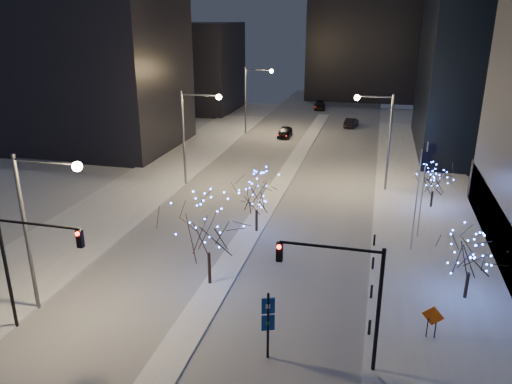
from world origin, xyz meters
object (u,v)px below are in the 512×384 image
(holiday_tree_median_near, at_px, (208,227))
(holiday_tree_plaza_near, at_px, (472,254))
(street_lamp_w_near, at_px, (38,214))
(holiday_tree_plaza_far, at_px, (434,179))
(street_lamp_east, at_px, (381,130))
(street_lamp_w_mid, at_px, (193,126))
(car_far, at_px, (320,106))
(holiday_tree_median_far, at_px, (257,193))
(car_near, at_px, (285,132))
(construction_sign, at_px, (432,319))
(car_mid, at_px, (351,123))
(street_lamp_w_far, at_px, (252,92))
(traffic_signal_east, at_px, (348,287))
(wayfinding_sign, at_px, (268,319))
(traffic_signal_west, at_px, (28,257))

(holiday_tree_median_near, xyz_separation_m, holiday_tree_plaza_near, (16.58, 2.20, -1.08))
(street_lamp_w_near, distance_m, holiday_tree_plaza_far, 34.19)
(street_lamp_east, height_order, holiday_tree_plaza_near, street_lamp_east)
(street_lamp_w_mid, xyz_separation_m, holiday_tree_plaza_near, (25.02, -17.50, -3.27))
(car_far, bearing_deg, holiday_tree_median_far, -94.14)
(car_near, bearing_deg, street_lamp_east, -58.10)
(street_lamp_east, xyz_separation_m, construction_sign, (3.48, -25.47, -5.08))
(holiday_tree_median_near, height_order, holiday_tree_plaza_near, holiday_tree_median_near)
(construction_sign, bearing_deg, car_mid, 112.02)
(street_lamp_w_far, bearing_deg, traffic_signal_east, -70.68)
(street_lamp_w_far, relative_size, construction_sign, 4.93)
(street_lamp_w_far, distance_m, car_near, 7.78)
(holiday_tree_plaza_far, bearing_deg, street_lamp_w_mid, 177.41)
(traffic_signal_east, relative_size, car_far, 1.36)
(street_lamp_w_mid, bearing_deg, street_lamp_w_near, -90.00)
(holiday_tree_median_far, bearing_deg, street_lamp_w_far, 104.89)
(street_lamp_w_mid, xyz_separation_m, construction_sign, (22.51, -22.47, -5.13))
(car_mid, height_order, wayfinding_sign, wayfinding_sign)
(street_lamp_east, xyz_separation_m, car_far, (-11.58, 45.71, -5.70))
(construction_sign, bearing_deg, street_lamp_w_near, -159.72)
(traffic_signal_west, height_order, holiday_tree_plaza_far, traffic_signal_west)
(street_lamp_w_near, bearing_deg, holiday_tree_median_far, 56.97)
(car_far, bearing_deg, wayfinding_sign, -91.12)
(street_lamp_w_near, height_order, construction_sign, street_lamp_w_near)
(holiday_tree_median_far, xyz_separation_m, wayfinding_sign, (4.50, -15.74, -1.07))
(holiday_tree_plaza_near, height_order, construction_sign, holiday_tree_plaza_near)
(street_lamp_w_mid, height_order, street_lamp_east, same)
(holiday_tree_median_near, relative_size, holiday_tree_plaza_far, 1.49)
(street_lamp_w_mid, height_order, holiday_tree_median_far, street_lamp_w_mid)
(street_lamp_w_mid, distance_m, traffic_signal_west, 27.06)
(car_near, bearing_deg, traffic_signal_east, -76.89)
(holiday_tree_plaza_far, height_order, construction_sign, holiday_tree_plaza_far)
(street_lamp_w_near, xyz_separation_m, wayfinding_sign, (13.94, -1.22, -4.08))
(street_lamp_w_near, xyz_separation_m, car_near, (5.22, 49.32, -5.72))
(car_mid, height_order, construction_sign, construction_sign)
(car_far, bearing_deg, street_lamp_w_near, -101.84)
(street_lamp_w_mid, relative_size, construction_sign, 4.93)
(car_mid, bearing_deg, street_lamp_w_near, 85.44)
(construction_sign, bearing_deg, wayfinding_sign, -142.49)
(street_lamp_w_near, distance_m, holiday_tree_median_near, 10.20)
(street_lamp_w_near, bearing_deg, holiday_tree_plaza_far, 44.68)
(construction_sign, bearing_deg, holiday_tree_plaza_far, 99.40)
(street_lamp_w_far, relative_size, holiday_tree_median_near, 1.55)
(traffic_signal_east, distance_m, car_mid, 60.12)
(street_lamp_w_far, height_order, wayfinding_sign, street_lamp_w_far)
(street_lamp_w_far, relative_size, traffic_signal_west, 1.43)
(car_far, distance_m, holiday_tree_plaza_far, 52.58)
(traffic_signal_east, distance_m, holiday_tree_median_near, 11.36)
(traffic_signal_west, bearing_deg, car_far, 84.76)
(holiday_tree_median_far, bearing_deg, wayfinding_sign, -74.04)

